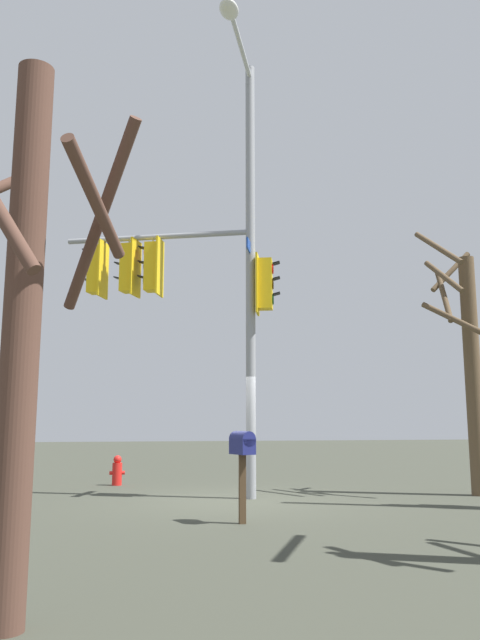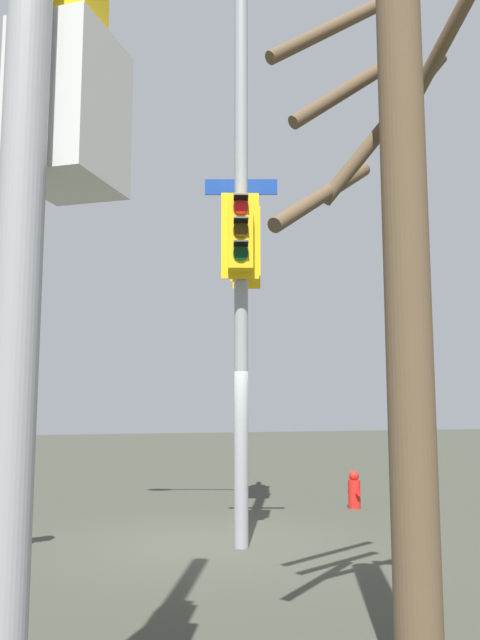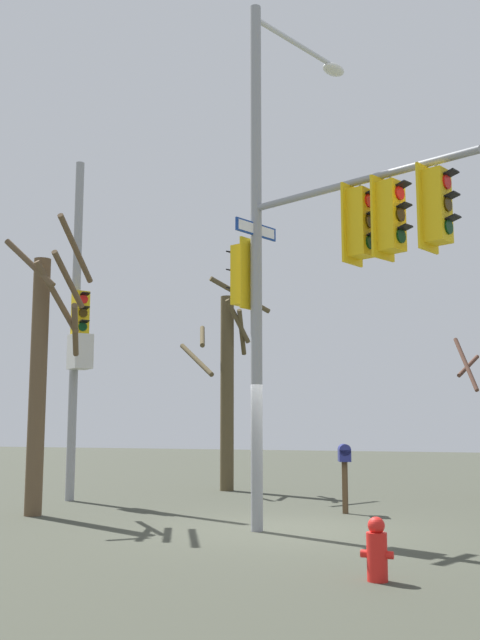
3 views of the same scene
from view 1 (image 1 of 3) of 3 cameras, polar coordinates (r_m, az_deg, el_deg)
ground_plane at (r=12.80m, az=-0.52°, el=-16.36°), size 80.00×80.00×0.00m
main_signal_pole_assembly at (r=13.73m, az=-4.11°, el=5.86°), size 4.63×4.30×9.62m
fire_hydrant at (r=16.19m, az=-11.25°, el=-13.50°), size 0.38×0.24×0.73m
mailbox at (r=9.95m, az=0.22°, el=-11.93°), size 0.37×0.49×1.41m
bare_tree_across_street at (r=5.31m, az=-19.40°, el=1.16°), size 2.12×2.15×4.57m
bare_tree_corner at (r=14.63m, az=20.29°, el=-3.31°), size 1.55×1.76×6.00m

